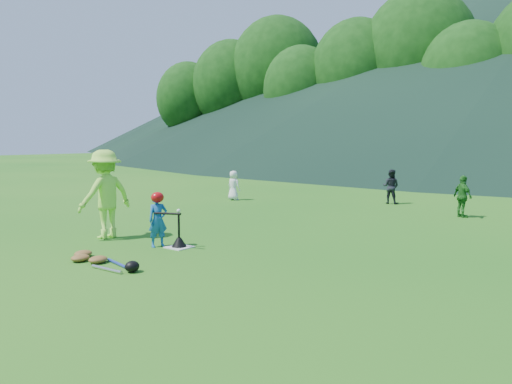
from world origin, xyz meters
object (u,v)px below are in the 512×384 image
equipment_pile (97,259)px  fielder_a (234,185)px  home_plate (179,247)px  batter_child (158,220)px  adult_coach (105,194)px  batting_tee (179,241)px  fielder_b (391,187)px  fielder_c (463,196)px

equipment_pile → fielder_a: bearing=115.4°
home_plate → batter_child: batter_child is taller
home_plate → adult_coach: size_ratio=0.23×
fielder_a → batting_tee: fielder_a is taller
batting_tee → fielder_b: bearing=86.0°
fielder_a → adult_coach: bearing=108.5°
batting_tee → batter_child: bearing=-153.1°
adult_coach → equipment_pile: (1.78, -1.47, -0.89)m
batter_child → adult_coach: bearing=112.1°
adult_coach → fielder_b: size_ratio=1.68×
home_plate → fielder_b: size_ratio=0.39×
adult_coach → fielder_c: 9.39m
fielder_c → home_plate: bearing=102.0°
home_plate → fielder_c: (3.35, 7.44, 0.57)m
home_plate → fielder_b: fielder_b is taller
batter_child → equipment_pile: size_ratio=0.60×
home_plate → fielder_b: bearing=86.0°
adult_coach → fielder_a: adult_coach is taller
fielder_a → batting_tee: size_ratio=1.52×
batting_tee → fielder_c: bearing=65.8°
fielder_c → fielder_a: bearing=42.7°
fielder_c → adult_coach: bearing=91.6°
home_plate → fielder_c: bearing=65.8°
fielder_b → batting_tee: size_ratio=1.68×
fielder_a → fielder_b: fielder_b is taller
fielder_a → batting_tee: (4.16, -6.59, -0.39)m
fielder_a → batter_child: bearing=120.0°
fielder_b → batting_tee: 9.05m
adult_coach → equipment_pile: size_ratio=1.07×
fielder_b → fielder_c: (2.72, -1.58, 0.01)m
equipment_pile → fielder_c: bearing=68.8°
fielder_a → fielder_c: fielder_c is taller
batting_tee → equipment_pile: 1.76m
adult_coach → fielder_c: adult_coach is taller
adult_coach → equipment_pile: bearing=53.9°
adult_coach → batting_tee: adult_coach is taller
home_plate → fielder_c: fielder_c is taller
batter_child → batting_tee: 0.60m
home_plate → fielder_b: 9.06m
fielder_c → equipment_pile: 9.86m
fielder_b → batting_tee: (-0.63, -9.02, -0.44)m
equipment_pile → fielder_b: bearing=85.5°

